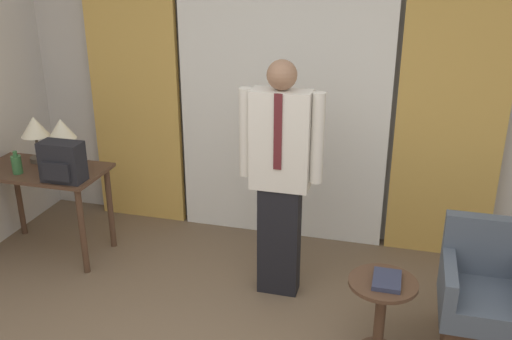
# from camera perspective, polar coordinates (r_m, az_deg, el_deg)

# --- Properties ---
(wall_back) EXTENTS (10.00, 0.06, 2.70)m
(wall_back) POSITION_cam_1_polar(r_m,az_deg,el_deg) (4.97, 3.00, 8.42)
(wall_back) COLOR beige
(wall_back) RESTS_ON ground_plane
(curtain_sheer_center) EXTENTS (1.81, 0.06, 2.58)m
(curtain_sheer_center) POSITION_cam_1_polar(r_m,az_deg,el_deg) (4.87, 2.66, 7.40)
(curtain_sheer_center) COLOR white
(curtain_sheer_center) RESTS_ON ground_plane
(curtain_drape_left) EXTENTS (0.85, 0.06, 2.58)m
(curtain_drape_left) POSITION_cam_1_polar(r_m,az_deg,el_deg) (5.32, -12.06, 8.19)
(curtain_drape_left) COLOR gold
(curtain_drape_left) RESTS_ON ground_plane
(curtain_drape_right) EXTENTS (0.85, 0.06, 2.58)m
(curtain_drape_right) POSITION_cam_1_polar(r_m,az_deg,el_deg) (4.77, 19.02, 5.96)
(curtain_drape_right) COLOR gold
(curtain_drape_right) RESTS_ON ground_plane
(desk) EXTENTS (1.03, 0.57, 0.77)m
(desk) POSITION_cam_1_polar(r_m,az_deg,el_deg) (5.04, -20.42, -1.26)
(desk) COLOR #4C3323
(desk) RESTS_ON ground_plane
(table_lamp_left) EXTENTS (0.23, 0.23, 0.39)m
(table_lamp_left) POSITION_cam_1_polar(r_m,az_deg,el_deg) (5.09, -21.25, 3.80)
(table_lamp_left) COLOR #4C4238
(table_lamp_left) RESTS_ON desk
(table_lamp_right) EXTENTS (0.23, 0.23, 0.39)m
(table_lamp_right) POSITION_cam_1_polar(r_m,az_deg,el_deg) (4.95, -18.87, 3.63)
(table_lamp_right) COLOR #4C4238
(table_lamp_right) RESTS_ON desk
(bottle_by_lamp) EXTENTS (0.08, 0.08, 0.19)m
(bottle_by_lamp) POSITION_cam_1_polar(r_m,az_deg,el_deg) (4.94, -22.81, 0.54)
(bottle_by_lamp) COLOR #336638
(bottle_by_lamp) RESTS_ON desk
(backpack) EXTENTS (0.33, 0.20, 0.32)m
(backpack) POSITION_cam_1_polar(r_m,az_deg,el_deg) (4.63, -18.82, 0.75)
(backpack) COLOR black
(backpack) RESTS_ON desk
(person) EXTENTS (0.60, 0.21, 1.78)m
(person) POSITION_cam_1_polar(r_m,az_deg,el_deg) (4.06, 2.45, -0.21)
(person) COLOR black
(person) RESTS_ON ground_plane
(armchair) EXTENTS (0.55, 0.60, 0.82)m
(armchair) POSITION_cam_1_polar(r_m,az_deg,el_deg) (4.11, 21.70, -12.06)
(armchair) COLOR #4C3323
(armchair) RESTS_ON ground_plane
(side_table) EXTENTS (0.43, 0.43, 0.53)m
(side_table) POSITION_cam_1_polar(r_m,az_deg,el_deg) (3.78, 12.40, -13.01)
(side_table) COLOR #4C3323
(side_table) RESTS_ON ground_plane
(book) EXTENTS (0.17, 0.24, 0.03)m
(book) POSITION_cam_1_polar(r_m,az_deg,el_deg) (3.68, 12.96, -10.69)
(book) COLOR #2D334C
(book) RESTS_ON side_table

